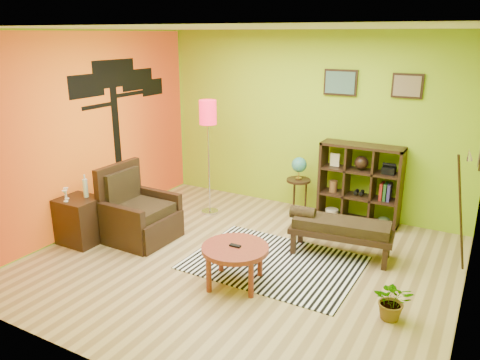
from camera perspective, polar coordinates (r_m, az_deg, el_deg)
The scene contains 11 objects.
ground at distance 5.96m, azimuth 0.11°, elevation -9.99°, with size 5.00×5.00×0.00m, color tan.
room_shell at distance 5.42m, azimuth -0.67°, elevation 7.42°, with size 5.04×4.54×2.82m.
zebra_rug at distance 5.95m, azimuth 4.15°, elevation -10.02°, with size 2.06×1.50×0.01m, color white.
coffee_table at distance 5.31m, azimuth -0.59°, elevation -8.74°, with size 0.76×0.76×0.49m.
armchair at distance 6.65m, azimuth -12.36°, elevation -4.43°, with size 0.87×0.88×1.03m.
side_cabinet at distance 6.73m, azimuth -18.88°, elevation -4.64°, with size 0.54×0.49×0.95m.
floor_lamp at distance 7.13m, azimuth -3.91°, elevation 6.98°, with size 0.27×0.27×1.79m.
globe_table at distance 7.33m, azimuth 7.19°, elevation 1.07°, with size 0.38×0.38×0.92m.
cube_shelf at distance 7.18m, azimuth 14.49°, elevation -0.48°, with size 1.20×0.35×1.20m.
bench at distance 6.11m, azimuth 11.90°, elevation -5.69°, with size 1.34×0.62×0.60m.
potted_plant at distance 5.06m, azimuth 18.10°, elevation -14.21°, with size 0.38×0.42×0.33m, color #26661E.
Camera 1 is at (2.56, -4.62, 2.75)m, focal length 35.00 mm.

